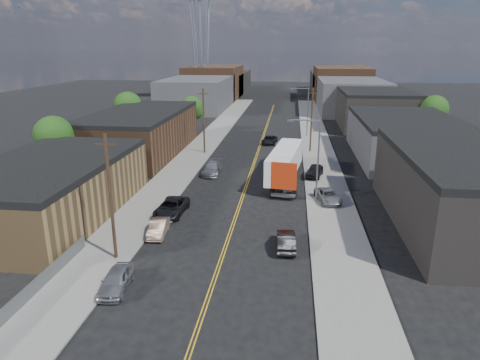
% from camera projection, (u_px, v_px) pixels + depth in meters
% --- Properties ---
extents(ground, '(260.00, 260.00, 0.00)m').
position_uv_depth(ground, '(263.00, 136.00, 80.06)').
color(ground, black).
rests_on(ground, ground).
extents(centerline, '(0.32, 120.00, 0.01)m').
position_uv_depth(centerline, '(257.00, 155.00, 65.85)').
color(centerline, gold).
rests_on(centerline, ground).
extents(sidewalk_left, '(5.00, 140.00, 0.15)m').
position_uv_depth(sidewalk_left, '(196.00, 153.00, 66.91)').
color(sidewalk_left, slate).
rests_on(sidewalk_left, ground).
extents(sidewalk_right, '(5.00, 140.00, 0.15)m').
position_uv_depth(sidewalk_right, '(319.00, 156.00, 64.74)').
color(sidewalk_right, slate).
rests_on(sidewalk_right, ground).
extents(warehouse_tan, '(12.00, 22.00, 5.60)m').
position_uv_depth(warehouse_tan, '(50.00, 188.00, 41.48)').
color(warehouse_tan, brown).
rests_on(warehouse_tan, ground).
extents(warehouse_brown, '(12.00, 26.00, 6.60)m').
position_uv_depth(warehouse_brown, '(140.00, 132.00, 65.97)').
color(warehouse_brown, '#4A2F1D').
rests_on(warehouse_brown, ground).
extents(industrial_right_a, '(14.00, 22.00, 7.10)m').
position_uv_depth(industrial_right_a, '(477.00, 190.00, 38.59)').
color(industrial_right_a, black).
rests_on(industrial_right_a, ground).
extents(industrial_right_b, '(14.00, 24.00, 6.10)m').
position_uv_depth(industrial_right_b, '(405.00, 138.00, 63.37)').
color(industrial_right_b, '#3B3B3E').
rests_on(industrial_right_b, ground).
extents(industrial_right_c, '(14.00, 22.00, 7.60)m').
position_uv_depth(industrial_right_c, '(374.00, 109.00, 87.79)').
color(industrial_right_c, black).
rests_on(industrial_right_c, ground).
extents(skyline_left_a, '(16.00, 30.00, 8.00)m').
position_uv_depth(skyline_left_a, '(198.00, 93.00, 114.31)').
color(skyline_left_a, '#3B3B3E').
rests_on(skyline_left_a, ground).
extents(skyline_right_a, '(16.00, 30.00, 8.00)m').
position_uv_depth(skyline_right_a, '(351.00, 95.00, 109.75)').
color(skyline_right_a, '#3B3B3E').
rests_on(skyline_right_a, ground).
extents(skyline_left_b, '(16.00, 26.00, 10.00)m').
position_uv_depth(skyline_left_b, '(214.00, 82.00, 137.71)').
color(skyline_left_b, '#4A2F1D').
rests_on(skyline_left_b, ground).
extents(skyline_right_b, '(16.00, 26.00, 10.00)m').
position_uv_depth(skyline_right_b, '(341.00, 83.00, 133.14)').
color(skyline_right_b, '#4A2F1D').
rests_on(skyline_right_b, ground).
extents(skyline_left_c, '(16.00, 40.00, 7.00)m').
position_uv_depth(skyline_left_c, '(224.00, 82.00, 157.11)').
color(skyline_left_c, black).
rests_on(skyline_left_c, ground).
extents(skyline_right_c, '(16.00, 40.00, 7.00)m').
position_uv_depth(skyline_right_c, '(335.00, 83.00, 152.54)').
color(skyline_right_c, black).
rests_on(skyline_right_c, ground).
extents(streetlight_near, '(3.39, 0.25, 9.00)m').
position_uv_depth(streetlight_near, '(314.00, 154.00, 44.44)').
color(streetlight_near, gray).
rests_on(streetlight_near, ground).
extents(streetlight_far, '(3.39, 0.25, 9.00)m').
position_uv_depth(streetlight_far, '(306.00, 108.00, 77.60)').
color(streetlight_far, gray).
rests_on(streetlight_far, ground).
extents(utility_pole_left_near, '(1.60, 0.26, 10.00)m').
position_uv_depth(utility_pole_left_near, '(111.00, 197.00, 32.08)').
color(utility_pole_left_near, black).
rests_on(utility_pole_left_near, ground).
extents(utility_pole_left_far, '(1.60, 0.26, 10.00)m').
position_uv_depth(utility_pole_left_far, '(204.00, 121.00, 65.25)').
color(utility_pole_left_far, black).
rests_on(utility_pole_left_far, ground).
extents(utility_pole_right, '(1.60, 0.26, 10.00)m').
position_uv_depth(utility_pole_right, '(311.00, 120.00, 66.22)').
color(utility_pole_right, black).
rests_on(utility_pole_right, ground).
extents(chainlink_fence, '(0.05, 16.00, 1.22)m').
position_uv_depth(chainlink_fence, '(27.00, 294.00, 27.64)').
color(chainlink_fence, slate).
rests_on(chainlink_fence, ground).
extents(tree_left_near, '(4.85, 4.76, 7.91)m').
position_uv_depth(tree_left_near, '(54.00, 138.00, 52.82)').
color(tree_left_near, black).
rests_on(tree_left_near, ground).
extents(tree_left_mid, '(5.10, 5.04, 8.37)m').
position_uv_depth(tree_left_mid, '(128.00, 108.00, 76.42)').
color(tree_left_mid, black).
rests_on(tree_left_mid, ground).
extents(tree_left_far, '(4.35, 4.20, 6.97)m').
position_uv_depth(tree_left_far, '(192.00, 109.00, 82.18)').
color(tree_left_far, black).
rests_on(tree_left_far, ground).
extents(tree_right_far, '(4.85, 4.76, 7.91)m').
position_uv_depth(tree_right_far, '(435.00, 111.00, 75.09)').
color(tree_right_far, black).
rests_on(tree_right_far, ground).
extents(semi_truck, '(4.35, 16.51, 4.25)m').
position_uv_depth(semi_truck, '(285.00, 160.00, 53.26)').
color(semi_truck, silver).
rests_on(semi_truck, ground).
extents(car_left_a, '(2.08, 4.39, 1.45)m').
position_uv_depth(car_left_a, '(116.00, 280.00, 29.18)').
color(car_left_a, '#9B9DA0').
rests_on(car_left_a, ground).
extents(car_left_b, '(1.76, 4.09, 1.31)m').
position_uv_depth(car_left_b, '(158.00, 228.00, 37.75)').
color(car_left_b, '#91745F').
rests_on(car_left_b, ground).
extents(car_left_c, '(2.77, 5.57, 1.52)m').
position_uv_depth(car_left_c, '(171.00, 207.00, 42.30)').
color(car_left_c, black).
rests_on(car_left_c, ground).
extents(car_left_d, '(2.20, 5.27, 1.52)m').
position_uv_depth(car_left_d, '(212.00, 168.00, 55.94)').
color(car_left_d, gray).
rests_on(car_left_d, ground).
extents(car_right_oncoming, '(1.70, 4.34, 1.41)m').
position_uv_depth(car_right_oncoming, '(286.00, 241.00, 35.16)').
color(car_right_oncoming, black).
rests_on(car_right_oncoming, ground).
extents(car_right_lot_a, '(3.05, 4.95, 1.28)m').
position_uv_depth(car_right_lot_a, '(328.00, 196.00, 45.44)').
color(car_right_lot_a, '#949799').
rests_on(car_right_lot_a, sidewalk_right).
extents(car_right_lot_c, '(2.71, 4.70, 1.51)m').
position_uv_depth(car_right_lot_c, '(315.00, 171.00, 54.21)').
color(car_right_lot_c, black).
rests_on(car_right_lot_c, sidewalk_right).
extents(car_ahead_truck, '(2.70, 4.90, 1.30)m').
position_uv_depth(car_ahead_truck, '(270.00, 140.00, 73.36)').
color(car_ahead_truck, black).
rests_on(car_ahead_truck, ground).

